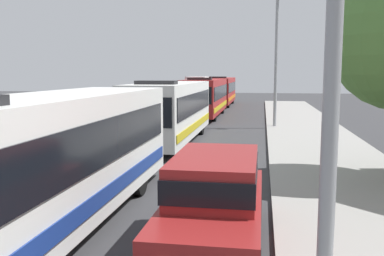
{
  "coord_description": "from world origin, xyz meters",
  "views": [
    {
      "loc": [
        3.3,
        1.44,
        3.52
      ],
      "look_at": [
        1.09,
        14.75,
        1.79
      ],
      "focal_mm": 39.84,
      "sensor_mm": 36.0,
      "label": 1
    }
  ],
  "objects_px": {
    "streetlamp_mid": "(277,44)",
    "bus_lead": "(51,157)",
    "bus_middle": "(206,96)",
    "bus_fourth_in_line": "(221,90)",
    "white_suv": "(215,198)",
    "bus_second_in_line": "(172,109)",
    "box_truck_oncoming": "(197,89)"
  },
  "relations": [
    {
      "from": "bus_middle",
      "to": "streetlamp_mid",
      "type": "height_order",
      "value": "streetlamp_mid"
    },
    {
      "from": "bus_lead",
      "to": "bus_middle",
      "type": "bearing_deg",
      "value": 90.0
    },
    {
      "from": "bus_middle",
      "to": "white_suv",
      "type": "relative_size",
      "value": 2.15
    },
    {
      "from": "bus_middle",
      "to": "box_truck_oncoming",
      "type": "height_order",
      "value": "bus_middle"
    },
    {
      "from": "bus_fourth_in_line",
      "to": "streetlamp_mid",
      "type": "relative_size",
      "value": 1.28
    },
    {
      "from": "white_suv",
      "to": "box_truck_oncoming",
      "type": "distance_m",
      "value": 43.62
    },
    {
      "from": "bus_second_in_line",
      "to": "bus_lead",
      "type": "bearing_deg",
      "value": -90.0
    },
    {
      "from": "bus_lead",
      "to": "bus_middle",
      "type": "height_order",
      "value": "same"
    },
    {
      "from": "white_suv",
      "to": "streetlamp_mid",
      "type": "relative_size",
      "value": 0.58
    },
    {
      "from": "box_truck_oncoming",
      "to": "bus_lead",
      "type": "bearing_deg",
      "value": -85.57
    },
    {
      "from": "bus_lead",
      "to": "bus_middle",
      "type": "xyz_separation_m",
      "value": [
        -0.0,
        25.88,
        -0.0
      ]
    },
    {
      "from": "bus_middle",
      "to": "bus_fourth_in_line",
      "type": "relative_size",
      "value": 0.99
    },
    {
      "from": "white_suv",
      "to": "bus_middle",
      "type": "bearing_deg",
      "value": 98.01
    },
    {
      "from": "bus_second_in_line",
      "to": "streetlamp_mid",
      "type": "xyz_separation_m",
      "value": [
        5.4,
        6.48,
        3.7
      ]
    },
    {
      "from": "bus_lead",
      "to": "white_suv",
      "type": "relative_size",
      "value": 2.16
    },
    {
      "from": "bus_fourth_in_line",
      "to": "white_suv",
      "type": "bearing_deg",
      "value": -84.59
    },
    {
      "from": "white_suv",
      "to": "bus_lead",
      "type": "bearing_deg",
      "value": 173.92
    },
    {
      "from": "bus_middle",
      "to": "bus_fourth_in_line",
      "type": "height_order",
      "value": "same"
    },
    {
      "from": "box_truck_oncoming",
      "to": "streetlamp_mid",
      "type": "distance_m",
      "value": 25.3
    },
    {
      "from": "bus_lead",
      "to": "box_truck_oncoming",
      "type": "xyz_separation_m",
      "value": [
        -3.3,
        42.65,
        0.01
      ]
    },
    {
      "from": "streetlamp_mid",
      "to": "bus_middle",
      "type": "bearing_deg",
      "value": 128.87
    },
    {
      "from": "bus_second_in_line",
      "to": "box_truck_oncoming",
      "type": "distance_m",
      "value": 30.13
    },
    {
      "from": "streetlamp_mid",
      "to": "bus_second_in_line",
      "type": "bearing_deg",
      "value": -129.79
    },
    {
      "from": "bus_middle",
      "to": "bus_fourth_in_line",
      "type": "bearing_deg",
      "value": 90.0
    },
    {
      "from": "bus_second_in_line",
      "to": "streetlamp_mid",
      "type": "relative_size",
      "value": 1.22
    },
    {
      "from": "streetlamp_mid",
      "to": "bus_lead",
      "type": "bearing_deg",
      "value": -105.71
    },
    {
      "from": "bus_middle",
      "to": "white_suv",
      "type": "height_order",
      "value": "bus_middle"
    },
    {
      "from": "bus_lead",
      "to": "bus_middle",
      "type": "distance_m",
      "value": 25.88
    },
    {
      "from": "bus_middle",
      "to": "bus_fourth_in_line",
      "type": "distance_m",
      "value": 12.75
    },
    {
      "from": "bus_lead",
      "to": "streetlamp_mid",
      "type": "distance_m",
      "value": 20.27
    },
    {
      "from": "bus_middle",
      "to": "bus_fourth_in_line",
      "type": "xyz_separation_m",
      "value": [
        0.0,
        12.75,
        0.0
      ]
    },
    {
      "from": "bus_second_in_line",
      "to": "box_truck_oncoming",
      "type": "height_order",
      "value": "bus_second_in_line"
    }
  ]
}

